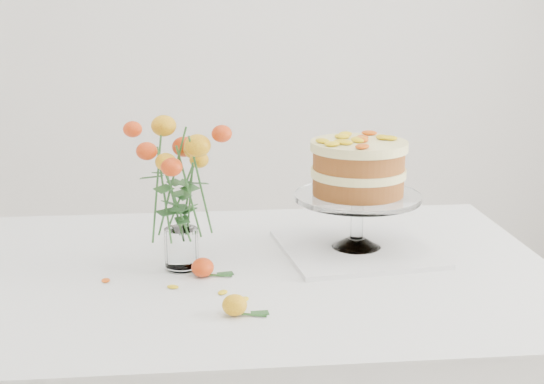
{
  "coord_description": "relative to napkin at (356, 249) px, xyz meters",
  "views": [
    {
      "loc": [
        -0.07,
        -1.55,
        1.33
      ],
      "look_at": [
        0.1,
        0.05,
        0.91
      ],
      "focal_mm": 50.0,
      "sensor_mm": 36.0,
      "label": 1
    }
  ],
  "objects": [
    {
      "name": "napkin",
      "position": [
        0.0,
        0.0,
        0.0
      ],
      "size": [
        0.38,
        0.38,
        0.01
      ],
      "primitive_type": "cube",
      "rotation": [
        0.0,
        0.0,
        0.13
      ],
      "color": "white",
      "rests_on": "table"
    },
    {
      "name": "stray_petal_c",
      "position": [
        -0.28,
        -0.27,
        -0.0
      ],
      "size": [
        0.03,
        0.02,
        0.0
      ],
      "primitive_type": "ellipsoid",
      "color": "yellow",
      "rests_on": "table"
    },
    {
      "name": "loose_rose_far",
      "position": [
        -0.36,
        -0.13,
        0.01
      ],
      "size": [
        0.09,
        0.05,
        0.04
      ],
      "rotation": [
        0.0,
        0.0,
        -0.21
      ],
      "color": "red",
      "rests_on": "table"
    },
    {
      "name": "stray_petal_b",
      "position": [
        -0.32,
        -0.23,
        -0.0
      ],
      "size": [
        0.03,
        0.02,
        0.0
      ],
      "primitive_type": "ellipsoid",
      "color": "yellow",
      "rests_on": "table"
    },
    {
      "name": "rose_vase",
      "position": [
        -0.4,
        -0.08,
        0.21
      ],
      "size": [
        0.31,
        0.31,
        0.37
      ],
      "rotation": [
        0.0,
        0.0,
        -0.39
      ],
      "color": "white",
      "rests_on": "table"
    },
    {
      "name": "loose_rose_near",
      "position": [
        -0.3,
        -0.34,
        0.01
      ],
      "size": [
        0.08,
        0.05,
        0.04
      ],
      "rotation": [
        0.0,
        0.0,
        -0.34
      ],
      "color": "yellow",
      "rests_on": "table"
    },
    {
      "name": "stray_petal_d",
      "position": [
        -0.56,
        -0.14,
        -0.0
      ],
      "size": [
        0.03,
        0.02,
        0.0
      ],
      "primitive_type": "ellipsoid",
      "color": "yellow",
      "rests_on": "table"
    },
    {
      "name": "table",
      "position": [
        -0.3,
        -0.09,
        -0.09
      ],
      "size": [
        1.43,
        0.93,
        0.76
      ],
      "color": "tan",
      "rests_on": "ground"
    },
    {
      "name": "cake_stand",
      "position": [
        0.0,
        0.0,
        0.18
      ],
      "size": [
        0.29,
        0.29,
        0.26
      ],
      "rotation": [
        0.0,
        0.0,
        0.38
      ],
      "color": "white",
      "rests_on": "napkin"
    },
    {
      "name": "stray_petal_a",
      "position": [
        -0.42,
        -0.19,
        -0.0
      ],
      "size": [
        0.03,
        0.02,
        0.0
      ],
      "primitive_type": "ellipsoid",
      "color": "yellow",
      "rests_on": "table"
    }
  ]
}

